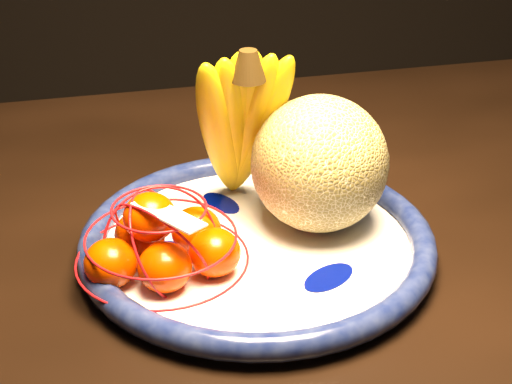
{
  "coord_description": "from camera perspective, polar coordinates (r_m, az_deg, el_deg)",
  "views": [
    {
      "loc": [
        -0.13,
        -0.65,
        1.24
      ],
      "look_at": [
        -0.05,
        0.06,
        0.85
      ],
      "focal_mm": 55.0,
      "sensor_mm": 36.0,
      "label": 1
    }
  ],
  "objects": [
    {
      "name": "mandarin_bag",
      "position": [
        0.77,
        -6.81,
        -3.75
      ],
      "size": [
        0.18,
        0.18,
        0.11
      ],
      "rotation": [
        0.0,
        0.0,
        -0.07
      ],
      "color": "#FB4000",
      "rests_on": "fruit_bowl"
    },
    {
      "name": "price_tag",
      "position": [
        0.73,
        -6.36,
        -1.63
      ],
      "size": [
        0.07,
        0.07,
        0.01
      ],
      "primitive_type": "cube",
      "rotation": [
        -0.14,
        0.1,
        -0.74
      ],
      "color": "white",
      "rests_on": "mandarin_bag"
    },
    {
      "name": "banana_bunch",
      "position": [
        0.85,
        -1.21,
        5.29
      ],
      "size": [
        0.14,
        0.13,
        0.21
      ],
      "rotation": [
        0.0,
        0.0,
        0.15
      ],
      "color": "#DFBD03",
      "rests_on": "fruit_bowl"
    },
    {
      "name": "dining_table",
      "position": [
        0.93,
        5.54,
        -6.92
      ],
      "size": [
        1.66,
        1.11,
        0.78
      ],
      "rotation": [
        0.0,
        0.0,
        0.12
      ],
      "color": "black",
      "rests_on": "ground"
    },
    {
      "name": "cantaloupe",
      "position": [
        0.83,
        4.64,
        2.07
      ],
      "size": [
        0.15,
        0.15,
        0.15
      ],
      "primitive_type": "sphere",
      "color": "olive",
      "rests_on": "fruit_bowl"
    },
    {
      "name": "fruit_bowl",
      "position": [
        0.83,
        0.08,
        -3.7
      ],
      "size": [
        0.37,
        0.37,
        0.03
      ],
      "rotation": [
        0.0,
        0.0,
        0.04
      ],
      "color": "white",
      "rests_on": "dining_table"
    }
  ]
}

